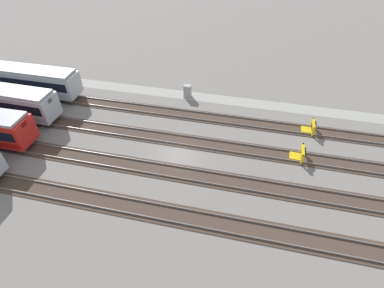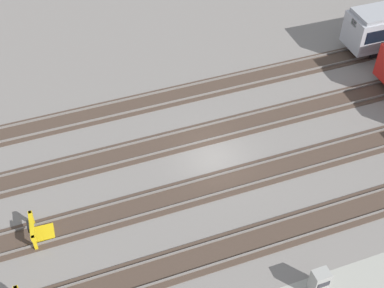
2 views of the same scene
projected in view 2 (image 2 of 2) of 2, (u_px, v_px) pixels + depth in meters
The scene contains 7 objects.
ground_plane at pixel (214, 158), 35.41m from camera, with size 400.00×400.00×0.00m, color gray.
rail_track_nearest at pixel (259, 239), 30.68m from camera, with size 90.00×2.24×0.21m.
rail_track_near_inner at pixel (227, 182), 33.81m from camera, with size 90.00×2.24×0.21m.
rail_track_middle at pixel (201, 135), 36.94m from camera, with size 90.00×2.24×0.21m.
rail_track_far_inner at pixel (179, 95), 40.08m from camera, with size 90.00×2.24×0.21m.
bumper_stop_near_inner_track at pixel (38, 230), 30.57m from camera, with size 1.38×2.01×1.22m.
electrical_cabinet at pixel (319, 281), 27.85m from camera, with size 0.90×0.73×1.60m.
Camera 2 is at (-9.83, -22.69, 25.40)m, focal length 50.00 mm.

